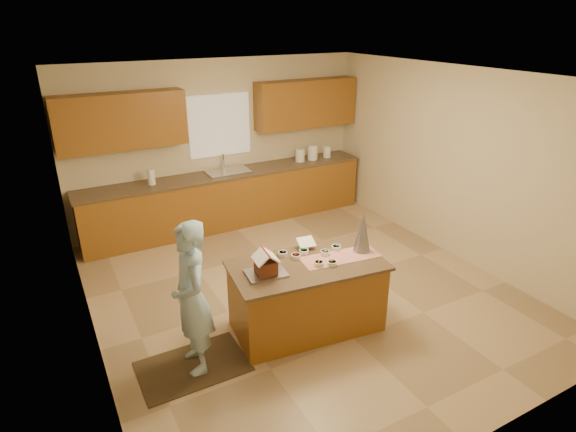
% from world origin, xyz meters
% --- Properties ---
extents(floor, '(5.50, 5.50, 0.00)m').
position_xyz_m(floor, '(0.00, 0.00, 0.00)').
color(floor, tan).
rests_on(floor, ground).
extents(ceiling, '(5.50, 5.50, 0.00)m').
position_xyz_m(ceiling, '(0.00, 0.00, 2.70)').
color(ceiling, silver).
rests_on(ceiling, floor).
extents(wall_back, '(5.50, 5.50, 0.00)m').
position_xyz_m(wall_back, '(0.00, 2.75, 1.35)').
color(wall_back, beige).
rests_on(wall_back, floor).
extents(wall_front, '(5.50, 5.50, 0.00)m').
position_xyz_m(wall_front, '(0.00, -2.75, 1.35)').
color(wall_front, beige).
rests_on(wall_front, floor).
extents(wall_left, '(5.50, 5.50, 0.00)m').
position_xyz_m(wall_left, '(-2.50, 0.00, 1.35)').
color(wall_left, beige).
rests_on(wall_left, floor).
extents(wall_right, '(5.50, 5.50, 0.00)m').
position_xyz_m(wall_right, '(2.50, 0.00, 1.35)').
color(wall_right, beige).
rests_on(wall_right, floor).
extents(stone_accent, '(0.00, 2.50, 2.50)m').
position_xyz_m(stone_accent, '(-2.48, -0.80, 1.25)').
color(stone_accent, gray).
rests_on(stone_accent, wall_left).
extents(window_curtain, '(1.05, 0.03, 1.00)m').
position_xyz_m(window_curtain, '(0.00, 2.72, 1.65)').
color(window_curtain, white).
rests_on(window_curtain, wall_back).
extents(back_counter_base, '(4.80, 0.60, 0.88)m').
position_xyz_m(back_counter_base, '(0.00, 2.45, 0.44)').
color(back_counter_base, brown).
rests_on(back_counter_base, floor).
extents(back_counter_top, '(4.85, 0.63, 0.04)m').
position_xyz_m(back_counter_top, '(0.00, 2.45, 0.90)').
color(back_counter_top, brown).
rests_on(back_counter_top, back_counter_base).
extents(upper_cabinet_left, '(1.85, 0.35, 0.80)m').
position_xyz_m(upper_cabinet_left, '(-1.55, 2.57, 1.90)').
color(upper_cabinet_left, brown).
rests_on(upper_cabinet_left, wall_back).
extents(upper_cabinet_right, '(1.85, 0.35, 0.80)m').
position_xyz_m(upper_cabinet_right, '(1.55, 2.57, 1.90)').
color(upper_cabinet_right, brown).
rests_on(upper_cabinet_right, wall_back).
extents(sink, '(0.70, 0.45, 0.12)m').
position_xyz_m(sink, '(0.00, 2.45, 0.89)').
color(sink, silver).
rests_on(sink, back_counter_top).
extents(faucet, '(0.03, 0.03, 0.28)m').
position_xyz_m(faucet, '(0.00, 2.63, 1.06)').
color(faucet, silver).
rests_on(faucet, back_counter_top).
extents(island_base, '(1.69, 0.99, 0.79)m').
position_xyz_m(island_base, '(-0.35, -0.70, 0.39)').
color(island_base, brown).
rests_on(island_base, floor).
extents(island_top, '(1.77, 1.07, 0.04)m').
position_xyz_m(island_top, '(-0.35, -0.70, 0.80)').
color(island_top, brown).
rests_on(island_top, island_base).
extents(table_runner, '(0.92, 0.42, 0.01)m').
position_xyz_m(table_runner, '(0.05, -0.74, 0.82)').
color(table_runner, '#B4220C').
rests_on(table_runner, island_top).
extents(baking_tray, '(0.44, 0.35, 0.02)m').
position_xyz_m(baking_tray, '(-0.84, -0.68, 0.83)').
color(baking_tray, silver).
rests_on(baking_tray, island_top).
extents(cookbook, '(0.21, 0.18, 0.08)m').
position_xyz_m(cookbook, '(-0.18, -0.37, 0.90)').
color(cookbook, white).
rests_on(cookbook, island_top).
extents(tinsel_tree, '(0.22, 0.22, 0.49)m').
position_xyz_m(tinsel_tree, '(0.35, -0.73, 1.07)').
color(tinsel_tree, '#A4A6B0').
rests_on(tinsel_tree, island_top).
extents(rug, '(1.07, 0.70, 0.01)m').
position_xyz_m(rug, '(-1.71, -0.73, 0.01)').
color(rug, black).
rests_on(rug, floor).
extents(boy, '(0.41, 0.60, 1.58)m').
position_xyz_m(boy, '(-1.66, -0.73, 0.80)').
color(boy, '#A8D1EF').
rests_on(boy, rug).
extents(canister_a, '(0.16, 0.16, 0.22)m').
position_xyz_m(canister_a, '(1.37, 2.45, 1.03)').
color(canister_a, white).
rests_on(canister_a, back_counter_top).
extents(canister_b, '(0.18, 0.18, 0.26)m').
position_xyz_m(canister_b, '(1.63, 2.45, 1.05)').
color(canister_b, white).
rests_on(canister_b, back_counter_top).
extents(canister_c, '(0.14, 0.14, 0.20)m').
position_xyz_m(canister_c, '(1.94, 2.45, 1.02)').
color(canister_c, white).
rests_on(canister_c, back_counter_top).
extents(paper_towel, '(0.11, 0.11, 0.24)m').
position_xyz_m(paper_towel, '(-1.24, 2.45, 1.04)').
color(paper_towel, white).
rests_on(paper_towel, back_counter_top).
extents(gingerbread_house, '(0.27, 0.28, 0.25)m').
position_xyz_m(gingerbread_house, '(-0.84, -0.68, 0.94)').
color(gingerbread_house, brown).
rests_on(gingerbread_house, baking_tray).
extents(candy_bowls, '(0.72, 0.56, 0.05)m').
position_xyz_m(candy_bowls, '(-0.22, -0.61, 0.85)').
color(candy_bowls, silver).
rests_on(candy_bowls, island_top).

